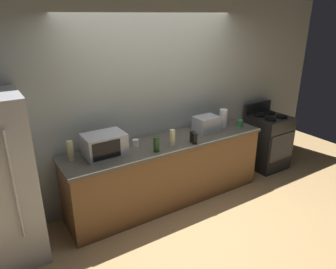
% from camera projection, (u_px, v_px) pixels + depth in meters
% --- Properties ---
extents(ground_plane, '(8.00, 8.00, 0.00)m').
position_uv_depth(ground_plane, '(184.00, 214.00, 4.17)').
color(ground_plane, tan).
extents(back_wall, '(6.40, 0.10, 2.70)m').
position_uv_depth(back_wall, '(152.00, 102.00, 4.32)').
color(back_wall, '#9EA399').
rests_on(back_wall, ground_plane).
extents(counter_run, '(2.84, 0.64, 0.90)m').
position_uv_depth(counter_run, '(168.00, 172.00, 4.32)').
color(counter_run, brown).
rests_on(counter_run, ground_plane).
extents(stove_range, '(0.60, 0.61, 1.08)m').
position_uv_depth(stove_range, '(267.00, 141.00, 5.32)').
color(stove_range, black).
rests_on(stove_range, ground_plane).
extents(microwave, '(0.48, 0.35, 0.27)m').
position_uv_depth(microwave, '(104.00, 145.00, 3.71)').
color(microwave, '#B7BABF').
rests_on(microwave, counter_run).
extents(toaster_oven, '(0.34, 0.26, 0.21)m').
position_uv_depth(toaster_oven, '(206.00, 124.00, 4.52)').
color(toaster_oven, '#B7BABF').
rests_on(toaster_oven, counter_run).
extents(paper_towel_roll, '(0.12, 0.12, 0.27)m').
position_uv_depth(paper_towel_roll, '(223.00, 118.00, 4.66)').
color(paper_towel_roll, white).
rests_on(paper_towel_roll, counter_run).
extents(cordless_phone, '(0.06, 0.11, 0.15)m').
position_uv_depth(cordless_phone, '(193.00, 138.00, 4.09)').
color(cordless_phone, black).
rests_on(cordless_phone, counter_run).
extents(bottle_wine, '(0.07, 0.07, 0.19)m').
position_uv_depth(bottle_wine, '(156.00, 144.00, 3.82)').
color(bottle_wine, '#1E3F19').
rests_on(bottle_wine, counter_run).
extents(bottle_hand_soap, '(0.07, 0.07, 0.22)m').
position_uv_depth(bottle_hand_soap, '(172.00, 138.00, 3.99)').
color(bottle_hand_soap, beige).
rests_on(bottle_hand_soap, counter_run).
extents(bottle_vinegar, '(0.07, 0.07, 0.24)m').
position_uv_depth(bottle_vinegar, '(70.00, 151.00, 3.59)').
color(bottle_vinegar, beige).
rests_on(bottle_vinegar, counter_run).
extents(mug_green, '(0.08, 0.08, 0.10)m').
position_uv_depth(mug_green, '(240.00, 123.00, 4.69)').
color(mug_green, '#2D8C47').
rests_on(mug_green, counter_run).
extents(mug_white, '(0.08, 0.08, 0.09)m').
position_uv_depth(mug_white, '(136.00, 143.00, 4.00)').
color(mug_white, white).
rests_on(mug_white, counter_run).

